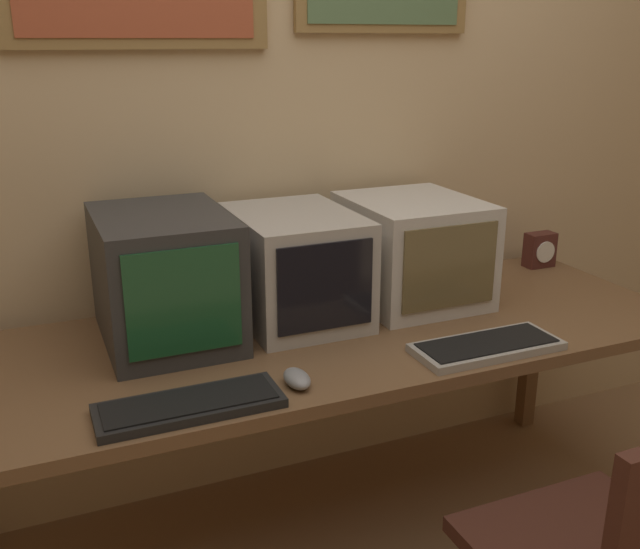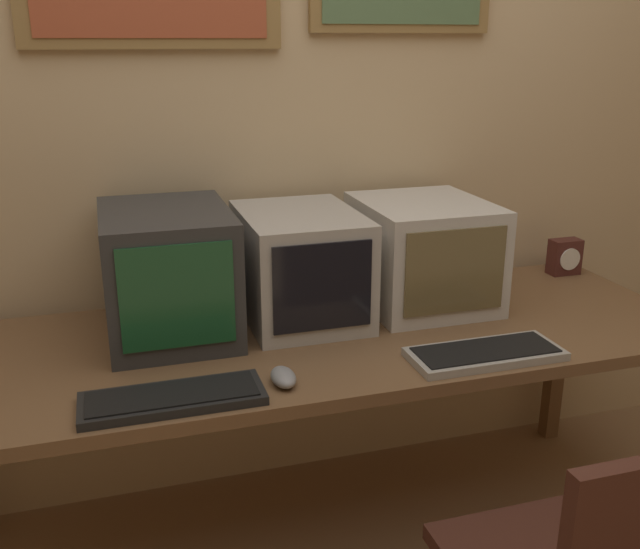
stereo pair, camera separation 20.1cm
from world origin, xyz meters
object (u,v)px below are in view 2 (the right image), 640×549
Objects in this scene: monitor_left at (168,272)px; mouse_near_keyboard at (283,377)px; monitor_right at (423,253)px; keyboard_main at (173,398)px; monitor_center at (300,265)px; desk_clock at (565,257)px; keyboard_side at (485,354)px.

monitor_left is 0.51m from mouse_near_keyboard.
monitor_right is 0.97m from keyboard_main.
mouse_near_keyboard is at bearing -142.61° from monitor_right.
monitor_center is at bearing 45.83° from keyboard_main.
desk_clock is (0.62, 0.12, -0.10)m from monitor_right.
monitor_left reaches higher than keyboard_main.
monitor_center is at bearing -173.31° from desk_clock.
monitor_center reaches higher than keyboard_main.
desk_clock is (1.46, 0.57, 0.05)m from keyboard_main.
monitor_left is 1.43m from desk_clock.
keyboard_side is at bearing -48.51° from monitor_center.
monitor_left is at bearing 84.27° from keyboard_main.
monitor_center is (0.39, 0.01, -0.02)m from monitor_left.
desk_clock is (1.03, 0.12, -0.10)m from monitor_center.
mouse_near_keyboard is (-0.57, -0.44, -0.15)m from monitor_right.
mouse_near_keyboard is at bearing -110.85° from monitor_center.
monitor_right is (0.80, 0.01, -0.02)m from monitor_left.
mouse_near_keyboard is at bearing 179.09° from keyboard_side.
monitor_right is 0.64m from desk_clock.
desk_clock reaches higher than mouse_near_keyboard.
monitor_center is 1.04× the size of monitor_right.
monitor_center is at bearing 1.24° from monitor_left.
monitor_right is 4.26× the size of mouse_near_keyboard.
mouse_near_keyboard is 1.31m from desk_clock.
keyboard_main is (-0.04, -0.44, -0.17)m from monitor_left.
desk_clock is at bearing 41.46° from keyboard_side.
monitor_left reaches higher than monitor_right.
keyboard_main is 1.57m from desk_clock.
desk_clock is at bearing 24.90° from mouse_near_keyboard.
monitor_right is 1.08× the size of keyboard_side.
desk_clock is (1.19, 0.55, 0.04)m from mouse_near_keyboard.
desk_clock is at bearing 5.19° from monitor_left.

